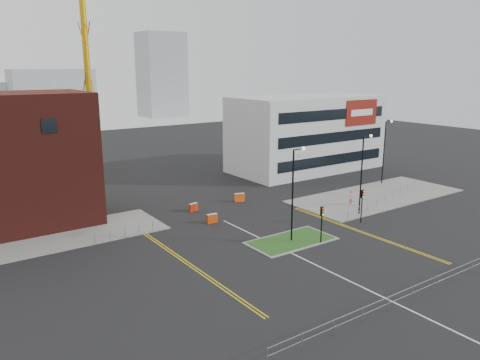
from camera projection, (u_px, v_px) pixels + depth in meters
name	position (u px, v px, depth m)	size (l,w,h in m)	color
ground	(337.00, 275.00, 37.98)	(200.00, 200.00, 0.00)	black
pavement_left	(19.00, 245.00, 44.37)	(28.00, 8.00, 0.12)	slate
pavement_right	(377.00, 196.00, 61.37)	(24.00, 10.00, 0.12)	slate
island_kerb	(291.00, 241.00, 45.46)	(8.60, 4.60, 0.08)	slate
grass_island	(291.00, 241.00, 45.45)	(8.00, 4.00, 0.12)	#1E4B19
office_block	(307.00, 133.00, 76.54)	(25.00, 12.20, 12.00)	silver
tower_crane	(116.00, 3.00, 77.83)	(52.98, 3.75, 39.12)	#BC860B
streetlamp_island	(294.00, 187.00, 44.32)	(1.46, 0.36, 9.18)	black
streetlamp_right_near	(363.00, 168.00, 52.60)	(1.46, 0.36, 9.18)	black
streetlamp_right_far	(385.00, 147.00, 66.77)	(1.46, 0.36, 9.18)	black
traffic_light_island	(322.00, 218.00, 44.37)	(0.28, 0.33, 3.65)	black
traffic_light_right	(362.00, 200.00, 50.42)	(0.28, 0.33, 3.65)	black
railing_front	(401.00, 295.00, 33.01)	(24.05, 0.05, 1.10)	gray
railing_left	(125.00, 231.00, 46.03)	(6.05, 0.05, 1.10)	gray
railing_right	(385.00, 196.00, 58.37)	(19.05, 5.05, 1.10)	gray
centre_line	(320.00, 267.00, 39.57)	(0.15, 30.00, 0.01)	silver
yellow_left_a	(181.00, 260.00, 40.94)	(0.12, 24.00, 0.01)	gold
yellow_left_b	(184.00, 259.00, 41.11)	(0.12, 24.00, 0.01)	gold
yellow_right_a	(359.00, 232.00, 48.05)	(0.12, 20.00, 0.01)	gold
yellow_right_b	(361.00, 231.00, 48.21)	(0.12, 20.00, 0.01)	gold
skyline_b	(53.00, 96.00, 145.32)	(24.00, 12.00, 16.00)	gray
skyline_c	(162.00, 75.00, 159.40)	(14.00, 12.00, 28.00)	gray
pedestrian	(351.00, 198.00, 56.88)	(0.72, 0.48, 1.99)	#C37E95
barrier_left	(193.00, 207.00, 54.85)	(1.19, 0.65, 0.95)	red
barrier_mid	(212.00, 218.00, 50.72)	(1.21, 0.47, 1.00)	#CC3C0B
barrier_right	(240.00, 197.00, 58.82)	(1.32, 0.83, 1.06)	#FF560E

